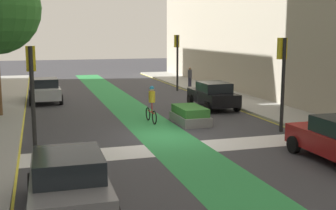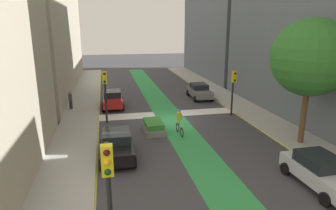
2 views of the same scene
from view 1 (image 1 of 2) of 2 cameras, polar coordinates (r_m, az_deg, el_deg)
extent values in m
plane|color=#38383D|center=(18.71, -0.30, -4.19)|extent=(120.00, 120.00, 0.00)
cube|color=#2D8C47|center=(18.70, -0.42, -4.19)|extent=(2.40, 60.00, 0.01)
cube|color=silver|center=(16.86, 1.65, -5.69)|extent=(12.00, 1.80, 0.01)
cube|color=yellow|center=(17.99, -19.02, -5.24)|extent=(0.16, 60.00, 0.01)
cube|color=#9E9E99|center=(21.99, 18.79, -2.45)|extent=(3.00, 60.00, 0.15)
cube|color=yellow|center=(21.17, 15.47, -2.93)|extent=(0.16, 60.00, 0.01)
cylinder|color=black|center=(20.00, 14.91, 2.51)|extent=(0.16, 0.16, 4.22)
cube|color=gold|center=(20.05, 14.80, 7.21)|extent=(0.35, 0.28, 0.95)
sphere|color=#3F0A0A|center=(20.17, 14.63, 8.08)|extent=(0.20, 0.20, 0.20)
sphere|color=yellow|center=(20.17, 14.59, 7.23)|extent=(0.20, 0.20, 0.20)
sphere|color=#0C3814|center=(20.18, 14.56, 6.38)|extent=(0.20, 0.20, 0.20)
cylinder|color=black|center=(17.17, -17.40, 0.84)|extent=(0.16, 0.16, 3.93)
cube|color=gold|center=(17.22, -17.64, 5.84)|extent=(0.35, 0.28, 0.95)
sphere|color=#3F0A0A|center=(17.35, -17.69, 6.86)|extent=(0.20, 0.20, 0.20)
sphere|color=yellow|center=(17.36, -17.64, 5.87)|extent=(0.20, 0.20, 0.20)
sphere|color=#0C3814|center=(17.38, -17.59, 4.88)|extent=(0.20, 0.20, 0.20)
cylinder|color=black|center=(33.74, 1.25, 5.55)|extent=(0.16, 0.16, 4.33)
cube|color=gold|center=(33.86, 1.15, 8.42)|extent=(0.35, 0.28, 0.95)
sphere|color=#3F0A0A|center=(33.99, 1.08, 8.93)|extent=(0.20, 0.20, 0.20)
sphere|color=yellow|center=(33.99, 1.08, 8.42)|extent=(0.20, 0.20, 0.20)
sphere|color=#0C3814|center=(34.00, 1.08, 7.92)|extent=(0.20, 0.20, 0.20)
cube|color=#B2B7BF|center=(29.30, -15.89, 1.69)|extent=(1.85, 4.22, 0.70)
cube|color=black|center=(29.03, -15.93, 2.87)|extent=(1.63, 2.02, 0.55)
cylinder|color=black|center=(30.79, -17.63, 1.31)|extent=(0.23, 0.64, 0.64)
cylinder|color=black|center=(30.84, -14.29, 1.47)|extent=(0.23, 0.64, 0.64)
cylinder|color=black|center=(27.88, -17.61, 0.51)|extent=(0.23, 0.64, 0.64)
cylinder|color=black|center=(27.93, -13.91, 0.69)|extent=(0.23, 0.64, 0.64)
cylinder|color=black|center=(16.77, 16.23, -5.04)|extent=(0.22, 0.64, 0.64)
cylinder|color=black|center=(17.79, 21.13, -4.48)|extent=(0.22, 0.64, 0.64)
cube|color=slate|center=(11.04, -12.97, -10.48)|extent=(1.86, 4.23, 0.70)
cube|color=black|center=(10.66, -13.04, -7.67)|extent=(1.63, 2.02, 0.55)
cylinder|color=black|center=(12.55, -17.47, -9.94)|extent=(0.23, 0.64, 0.64)
cylinder|color=black|center=(12.61, -9.16, -9.52)|extent=(0.23, 0.64, 0.64)
cube|color=black|center=(25.95, 5.90, 1.06)|extent=(1.84, 4.22, 0.70)
cube|color=black|center=(25.68, 6.09, 2.38)|extent=(1.62, 2.02, 0.55)
cylinder|color=black|center=(27.04, 2.95, 0.68)|extent=(0.23, 0.64, 0.64)
cylinder|color=black|center=(27.68, 6.47, 0.83)|extent=(0.23, 0.64, 0.64)
cylinder|color=black|center=(24.32, 5.23, -0.31)|extent=(0.23, 0.64, 0.64)
cylinder|color=black|center=(25.03, 9.06, -0.12)|extent=(0.23, 0.64, 0.64)
torus|color=black|center=(22.18, -2.65, -1.16)|extent=(0.09, 0.68, 0.68)
torus|color=black|center=(21.20, -1.81, -1.65)|extent=(0.09, 0.68, 0.68)
cylinder|color=red|center=(21.66, -2.24, -0.93)|extent=(0.11, 0.95, 0.06)
cylinder|color=red|center=(21.47, -2.13, -0.29)|extent=(0.05, 0.05, 0.50)
cylinder|color=gold|center=(21.39, -2.14, 1.10)|extent=(0.32, 0.32, 0.55)
sphere|color=beige|center=(21.34, -2.14, 2.12)|extent=(0.22, 0.22, 0.22)
sphere|color=#268CCC|center=(21.33, -2.14, 2.23)|extent=(0.23, 0.23, 0.23)
cylinder|color=#262638|center=(35.42, 2.89, 3.03)|extent=(0.28, 0.28, 0.72)
cylinder|color=#3F3F47|center=(35.35, 2.90, 4.13)|extent=(0.34, 0.34, 0.64)
sphere|color=#8C6647|center=(35.31, 2.90, 4.81)|extent=(0.21, 0.21, 0.21)
cube|color=slate|center=(21.45, 2.91, -1.84)|extent=(1.38, 2.50, 0.45)
cube|color=#33722D|center=(21.38, 2.92, -0.72)|extent=(1.24, 2.25, 0.40)
camera|label=2|loc=(41.72, -2.50, 13.76)|focal=31.77mm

